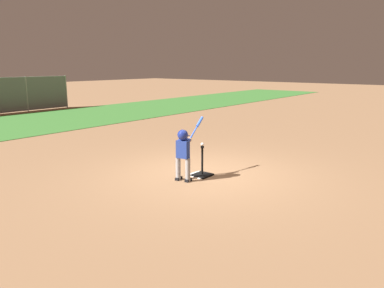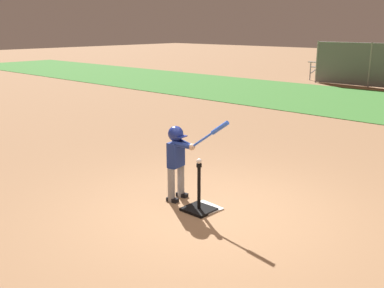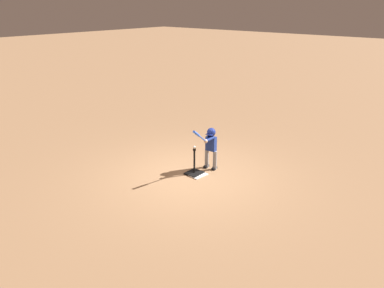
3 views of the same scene
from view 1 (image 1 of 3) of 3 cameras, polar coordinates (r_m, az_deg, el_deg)
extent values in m
plane|color=#99704C|center=(8.78, 2.13, -4.58)|extent=(90.00, 90.00, 0.00)
cylinder|color=#9E9EA3|center=(22.45, -23.88, 7.00)|extent=(0.08, 0.08, 1.89)
cylinder|color=#9E9EA3|center=(23.70, -18.61, 7.60)|extent=(0.08, 0.08, 1.89)
cube|color=white|center=(8.67, 1.13, -4.71)|extent=(0.48, 0.48, 0.02)
cube|color=black|center=(8.62, 1.56, -4.75)|extent=(0.42, 0.38, 0.04)
cylinder|color=black|center=(8.53, 1.57, -2.63)|extent=(0.05, 0.05, 0.62)
cylinder|color=black|center=(8.45, 1.58, -0.45)|extent=(0.08, 0.08, 0.05)
cylinder|color=gray|center=(8.26, -2.13, -3.78)|extent=(0.12, 0.12, 0.52)
cube|color=black|center=(8.34, -2.04, -5.26)|extent=(0.19, 0.12, 0.06)
cylinder|color=gray|center=(8.13, -0.64, -4.01)|extent=(0.12, 0.12, 0.52)
cube|color=black|center=(8.22, -0.56, -5.52)|extent=(0.19, 0.12, 0.06)
cube|color=navy|center=(8.08, -1.40, -0.82)|extent=(0.19, 0.29, 0.38)
sphere|color=#DBB293|center=(8.02, -1.42, 1.30)|extent=(0.20, 0.20, 0.20)
sphere|color=navy|center=(8.02, -1.42, 1.39)|extent=(0.23, 0.23, 0.23)
cube|color=navy|center=(8.10, -1.06, 1.30)|extent=(0.14, 0.19, 0.01)
cylinder|color=navy|center=(8.19, -1.15, 0.60)|extent=(0.32, 0.12, 0.11)
cylinder|color=navy|center=(8.14, -0.62, 0.54)|extent=(0.31, 0.20, 0.11)
sphere|color=#DBB293|center=(8.29, -0.38, 0.63)|extent=(0.10, 0.10, 0.10)
cylinder|color=blue|center=(8.50, 0.59, 2.35)|extent=(0.59, 0.12, 0.45)
cylinder|color=blue|center=(8.63, 1.18, 3.40)|extent=(0.28, 0.10, 0.23)
cylinder|color=black|center=(8.28, -0.44, 0.53)|extent=(0.05, 0.05, 0.05)
sphere|color=white|center=(8.44, 1.58, -0.03)|extent=(0.07, 0.07, 0.07)
cylinder|color=#93969E|center=(23.36, -25.73, 5.80)|extent=(0.06, 0.06, 0.92)
cylinder|color=#93969E|center=(23.96, -26.73, 6.22)|extent=(0.24, 1.47, 0.65)
camera|label=2|loc=(10.60, 36.47, 10.08)|focal=42.00mm
camera|label=3|loc=(17.21, -0.03, 17.68)|focal=35.00mm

